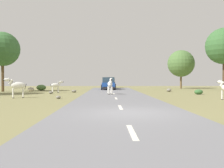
# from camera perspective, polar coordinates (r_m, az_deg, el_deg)

# --- Properties ---
(ground_plane) EXTENTS (90.00, 90.00, 0.00)m
(ground_plane) POSITION_cam_1_polar(r_m,az_deg,el_deg) (10.93, 3.92, -6.79)
(ground_plane) COLOR olive
(road) EXTENTS (6.00, 64.00, 0.05)m
(road) POSITION_cam_1_polar(r_m,az_deg,el_deg) (10.90, 2.49, -6.67)
(road) COLOR slate
(road) RESTS_ON ground_plane
(lane_markings) EXTENTS (0.16, 56.00, 0.01)m
(lane_markings) POSITION_cam_1_polar(r_m,az_deg,el_deg) (9.91, 2.85, -7.29)
(lane_markings) COLOR silver
(lane_markings) RESTS_ON road
(zebra_0) EXTENTS (0.59, 1.72, 1.62)m
(zebra_0) POSITION_cam_1_polar(r_m,az_deg,el_deg) (23.96, -0.43, -0.06)
(zebra_0) COLOR silver
(zebra_0) RESTS_ON road
(zebra_1) EXTENTS (1.37, 0.86, 1.38)m
(zebra_1) POSITION_cam_1_polar(r_m,az_deg,el_deg) (28.11, -12.67, -0.31)
(zebra_1) COLOR silver
(zebra_1) RESTS_ON ground_plane
(zebra_3) EXTENTS (1.66, 0.94, 1.66)m
(zebra_3) POSITION_cam_1_polar(r_m,az_deg,el_deg) (21.28, -20.97, -0.36)
(zebra_3) COLOR silver
(zebra_3) RESTS_ON ground_plane
(car_0) EXTENTS (2.06, 4.36, 1.74)m
(car_0) POSITION_cam_1_polar(r_m,az_deg,el_deg) (35.53, -0.87, 0.04)
(car_0) COLOR #1E479E
(car_0) RESTS_ON road
(car_1) EXTENTS (2.15, 4.41, 1.74)m
(car_1) POSITION_cam_1_polar(r_m,az_deg,el_deg) (40.79, -0.55, 0.17)
(car_1) COLOR black
(car_1) RESTS_ON road
(tree_0) EXTENTS (4.31, 4.31, 6.21)m
(tree_0) POSITION_cam_1_polar(r_m,az_deg,el_deg) (41.88, 15.51, 4.53)
(tree_0) COLOR brown
(tree_0) RESTS_ON ground_plane
(tree_3) EXTENTS (5.11, 5.11, 8.75)m
(tree_3) POSITION_cam_1_polar(r_m,az_deg,el_deg) (38.86, 24.26, 7.91)
(tree_3) COLOR #4C3823
(tree_3) RESTS_ON ground_plane
(tree_4) EXTENTS (4.13, 4.13, 7.23)m
(tree_4) POSITION_cam_1_polar(r_m,az_deg,el_deg) (33.16, -23.78, 7.31)
(tree_4) COLOR brown
(tree_4) RESTS_ON ground_plane
(bush_0) EXTENTS (1.28, 1.15, 0.77)m
(bush_0) POSITION_cam_1_polar(r_m,az_deg,el_deg) (34.77, -15.88, -0.79)
(bush_0) COLOR #4C7038
(bush_0) RESTS_ON ground_plane
(bush_2) EXTENTS (0.83, 0.75, 0.50)m
(bush_2) POSITION_cam_1_polar(r_m,az_deg,el_deg) (26.02, 19.20, -1.73)
(bush_2) COLOR #386633
(bush_2) RESTS_ON ground_plane
(rock_0) EXTENTS (0.37, 0.38, 0.24)m
(rock_0) POSITION_cam_1_polar(r_m,az_deg,el_deg) (19.59, -12.18, -2.97)
(rock_0) COLOR gray
(rock_0) RESTS_ON ground_plane
(rock_1) EXTENTS (0.79, 0.57, 0.52)m
(rock_1) POSITION_cam_1_polar(r_m,az_deg,el_deg) (32.10, -18.06, -1.18)
(rock_1) COLOR #A89E8C
(rock_1) RESTS_ON ground_plane
(rock_2) EXTENTS (0.54, 0.49, 0.30)m
(rock_2) POSITION_cam_1_polar(r_m,az_deg,el_deg) (28.65, -8.71, -1.62)
(rock_2) COLOR gray
(rock_2) RESTS_ON ground_plane
(rock_3) EXTENTS (0.55, 0.60, 0.41)m
(rock_3) POSITION_cam_1_polar(r_m,az_deg,el_deg) (30.57, 12.90, -1.37)
(rock_3) COLOR gray
(rock_3) RESTS_ON ground_plane
(rock_4) EXTENTS (0.42, 0.42, 0.26)m
(rock_4) POSITION_cam_1_polar(r_m,az_deg,el_deg) (26.36, -13.83, -1.91)
(rock_4) COLOR gray
(rock_4) RESTS_ON ground_plane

